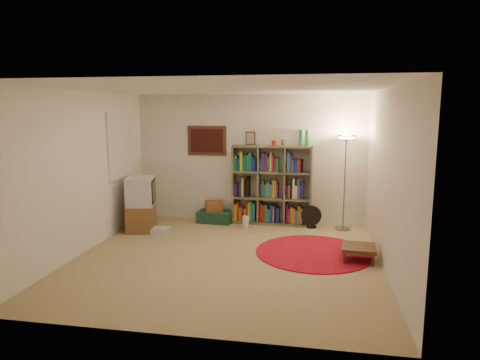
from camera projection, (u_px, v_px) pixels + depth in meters
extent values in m
cube|color=#9B865B|center=(227.00, 259.00, 6.40)|extent=(4.50, 4.50, 0.02)
cube|color=white|center=(226.00, 88.00, 5.99)|extent=(4.50, 4.50, 0.02)
cube|color=silver|center=(250.00, 159.00, 8.39)|extent=(4.50, 0.02, 2.50)
cube|color=silver|center=(177.00, 213.00, 4.00)|extent=(4.50, 0.02, 2.50)
cube|color=silver|center=(83.00, 172.00, 6.58)|extent=(0.02, 4.50, 2.50)
cube|color=silver|center=(389.00, 181.00, 5.81)|extent=(0.02, 4.50, 2.50)
cube|color=#382413|center=(207.00, 141.00, 8.45)|extent=(0.78, 0.04, 0.58)
cube|color=#450E0D|center=(207.00, 141.00, 8.43)|extent=(0.66, 0.01, 0.46)
cube|color=white|center=(121.00, 146.00, 7.79)|extent=(0.03, 1.00, 1.20)
cube|color=beige|center=(346.00, 164.00, 8.07)|extent=(0.08, 0.01, 0.12)
cube|color=brown|center=(272.00, 222.00, 8.41)|extent=(1.54, 0.48, 0.03)
cube|color=brown|center=(273.00, 146.00, 8.17)|extent=(1.54, 0.48, 0.03)
cube|color=brown|center=(235.00, 184.00, 8.44)|extent=(0.04, 0.44, 1.53)
cube|color=brown|center=(311.00, 186.00, 8.14)|extent=(0.04, 0.44, 1.53)
cube|color=brown|center=(274.00, 183.00, 8.49)|extent=(1.53, 0.06, 1.53)
cube|color=brown|center=(259.00, 184.00, 8.34)|extent=(0.04, 0.42, 1.46)
cube|color=brown|center=(285.00, 185.00, 8.24)|extent=(0.04, 0.42, 1.46)
cube|color=brown|center=(272.00, 198.00, 8.33)|extent=(1.47, 0.45, 0.03)
cube|color=brown|center=(272.00, 172.00, 8.25)|extent=(1.47, 0.45, 0.03)
cube|color=gold|center=(236.00, 212.00, 8.48)|extent=(0.05, 0.18, 0.33)
cube|color=#A32017|center=(239.00, 210.00, 8.46)|extent=(0.05, 0.18, 0.39)
cube|color=#BB6817|center=(241.00, 214.00, 8.46)|extent=(0.05, 0.18, 0.26)
cube|color=#4A175D|center=(243.00, 214.00, 8.45)|extent=(0.05, 0.18, 0.26)
cube|color=#BB6817|center=(245.00, 214.00, 8.45)|extent=(0.04, 0.18, 0.24)
cube|color=#A32017|center=(247.00, 212.00, 8.43)|extent=(0.04, 0.18, 0.32)
cube|color=gold|center=(250.00, 211.00, 8.42)|extent=(0.05, 0.18, 0.38)
cube|color=#236E80|center=(252.00, 211.00, 8.41)|extent=(0.05, 0.18, 0.39)
cube|color=#236E80|center=(254.00, 212.00, 8.40)|extent=(0.05, 0.18, 0.36)
cube|color=#4A175D|center=(236.00, 189.00, 8.40)|extent=(0.05, 0.18, 0.25)
cube|color=black|center=(239.00, 189.00, 8.39)|extent=(0.05, 0.18, 0.27)
cube|color=navy|center=(241.00, 188.00, 8.38)|extent=(0.04, 0.18, 0.32)
cube|color=gold|center=(243.00, 187.00, 8.37)|extent=(0.05, 0.18, 0.37)
cube|color=black|center=(246.00, 189.00, 8.36)|extent=(0.05, 0.18, 0.28)
cube|color=black|center=(248.00, 187.00, 8.35)|extent=(0.05, 0.18, 0.38)
cube|color=#177535|center=(236.00, 163.00, 8.32)|extent=(0.05, 0.18, 0.30)
cube|color=navy|center=(239.00, 165.00, 8.31)|extent=(0.06, 0.18, 0.25)
cube|color=gold|center=(242.00, 161.00, 8.29)|extent=(0.05, 0.18, 0.38)
cube|color=#177535|center=(244.00, 164.00, 8.29)|extent=(0.06, 0.18, 0.29)
cube|color=navy|center=(247.00, 162.00, 8.28)|extent=(0.03, 0.18, 0.35)
cube|color=#177535|center=(248.00, 163.00, 8.27)|extent=(0.03, 0.18, 0.31)
cube|color=#177535|center=(251.00, 162.00, 8.26)|extent=(0.06, 0.18, 0.37)
cube|color=navy|center=(253.00, 164.00, 8.26)|extent=(0.03, 0.18, 0.30)
cube|color=navy|center=(255.00, 165.00, 8.25)|extent=(0.05, 0.18, 0.26)
cube|color=#A32017|center=(262.00, 212.00, 8.37)|extent=(0.05, 0.18, 0.37)
cube|color=#A32017|center=(264.00, 213.00, 8.37)|extent=(0.05, 0.18, 0.34)
cube|color=#177535|center=(267.00, 213.00, 8.36)|extent=(0.05, 0.18, 0.35)
cube|color=#236E80|center=(269.00, 215.00, 8.35)|extent=(0.05, 0.18, 0.26)
cube|color=navy|center=(272.00, 213.00, 8.34)|extent=(0.05, 0.18, 0.35)
cube|color=olive|center=(274.00, 214.00, 8.33)|extent=(0.03, 0.18, 0.31)
cube|color=black|center=(276.00, 213.00, 8.32)|extent=(0.04, 0.18, 0.35)
cube|color=navy|center=(278.00, 215.00, 8.32)|extent=(0.05, 0.18, 0.30)
cube|color=#4A175D|center=(261.00, 190.00, 8.31)|extent=(0.04, 0.18, 0.26)
cube|color=#236E80|center=(263.00, 189.00, 8.29)|extent=(0.04, 0.18, 0.32)
cube|color=#177535|center=(265.00, 191.00, 8.29)|extent=(0.04, 0.18, 0.25)
cube|color=olive|center=(267.00, 190.00, 8.28)|extent=(0.04, 0.18, 0.29)
cube|color=#236E80|center=(269.00, 189.00, 8.27)|extent=(0.03, 0.18, 0.32)
cube|color=#236E80|center=(271.00, 190.00, 8.27)|extent=(0.06, 0.18, 0.26)
cube|color=gold|center=(274.00, 188.00, 8.25)|extent=(0.03, 0.18, 0.34)
cube|color=#BB6817|center=(276.00, 189.00, 8.24)|extent=(0.04, 0.18, 0.34)
cube|color=#4A175D|center=(278.00, 190.00, 8.24)|extent=(0.04, 0.18, 0.28)
cube|color=#236E80|center=(262.00, 165.00, 8.23)|extent=(0.03, 0.18, 0.26)
cube|color=#4A175D|center=(264.00, 162.00, 8.21)|extent=(0.05, 0.18, 0.36)
cube|color=#4A175D|center=(266.00, 163.00, 8.20)|extent=(0.06, 0.18, 0.34)
cube|color=#177535|center=(269.00, 164.00, 8.19)|extent=(0.05, 0.18, 0.29)
cube|color=gold|center=(271.00, 162.00, 8.18)|extent=(0.03, 0.18, 0.37)
cube|color=#A32017|center=(273.00, 163.00, 8.18)|extent=(0.04, 0.18, 0.33)
cube|color=#4A175D|center=(275.00, 165.00, 8.17)|extent=(0.04, 0.18, 0.26)
cube|color=#177535|center=(278.00, 165.00, 8.16)|extent=(0.05, 0.18, 0.28)
cube|color=#4A175D|center=(287.00, 213.00, 8.28)|extent=(0.04, 0.18, 0.37)
cube|color=#A32017|center=(290.00, 215.00, 8.27)|extent=(0.04, 0.18, 0.29)
cube|color=olive|center=(292.00, 214.00, 8.26)|extent=(0.03, 0.18, 0.33)
cube|color=#BB6817|center=(294.00, 215.00, 8.26)|extent=(0.05, 0.18, 0.30)
cube|color=#236E80|center=(296.00, 216.00, 8.25)|extent=(0.05, 0.18, 0.26)
cube|color=#BB6817|center=(299.00, 214.00, 8.23)|extent=(0.04, 0.18, 0.36)
cube|color=olive|center=(301.00, 215.00, 8.23)|extent=(0.05, 0.18, 0.31)
cube|color=black|center=(304.00, 217.00, 8.22)|extent=(0.04, 0.18, 0.24)
cube|color=olive|center=(306.00, 216.00, 8.21)|extent=(0.04, 0.18, 0.28)
cube|color=#4A175D|center=(288.00, 191.00, 8.21)|extent=(0.04, 0.18, 0.25)
cube|color=olive|center=(289.00, 191.00, 8.20)|extent=(0.03, 0.18, 0.25)
cube|color=black|center=(291.00, 189.00, 8.18)|extent=(0.04, 0.18, 0.35)
cube|color=silver|center=(294.00, 188.00, 8.17)|extent=(0.05, 0.18, 0.38)
cube|color=silver|center=(296.00, 192.00, 8.17)|extent=(0.05, 0.18, 0.25)
cube|color=#236E80|center=(299.00, 188.00, 8.15)|extent=(0.04, 0.18, 0.39)
cube|color=#4A175D|center=(301.00, 191.00, 8.16)|extent=(0.04, 0.18, 0.28)
cube|color=navy|center=(303.00, 190.00, 8.14)|extent=(0.04, 0.18, 0.32)
cube|color=#236E80|center=(289.00, 162.00, 8.11)|extent=(0.06, 0.18, 0.38)
cube|color=#4A175D|center=(291.00, 163.00, 8.11)|extent=(0.04, 0.18, 0.35)
cube|color=#236E80|center=(293.00, 166.00, 8.11)|extent=(0.03, 0.18, 0.24)
cube|color=navy|center=(295.00, 166.00, 8.10)|extent=(0.04, 0.18, 0.26)
cube|color=navy|center=(297.00, 166.00, 8.09)|extent=(0.04, 0.18, 0.25)
cube|color=#A32017|center=(299.00, 166.00, 8.08)|extent=(0.06, 0.18, 0.26)
cube|color=black|center=(302.00, 166.00, 8.07)|extent=(0.05, 0.18, 0.26)
cube|color=#382413|center=(251.00, 138.00, 8.25)|extent=(0.19, 0.03, 0.26)
cube|color=gray|center=(250.00, 138.00, 8.24)|extent=(0.14, 0.01, 0.21)
cylinder|color=maroon|center=(274.00, 143.00, 8.15)|extent=(0.09, 0.09, 0.10)
cylinder|color=gray|center=(283.00, 143.00, 8.12)|extent=(0.08, 0.08, 0.12)
cylinder|color=#358B4C|center=(302.00, 138.00, 7.99)|extent=(0.09, 0.09, 0.31)
cylinder|color=#358B4C|center=(308.00, 138.00, 8.05)|extent=(0.09, 0.09, 0.31)
cylinder|color=gray|center=(343.00, 229.00, 7.95)|extent=(0.31, 0.31, 0.03)
cylinder|color=gray|center=(345.00, 185.00, 7.82)|extent=(0.03, 0.03, 1.64)
cone|color=gray|center=(346.00, 138.00, 7.68)|extent=(0.37, 0.37, 0.13)
cylinder|color=#FFD88C|center=(346.00, 138.00, 7.68)|extent=(0.30, 0.30, 0.02)
cylinder|color=black|center=(311.00, 227.00, 8.09)|extent=(0.23, 0.23, 0.03)
cylinder|color=black|center=(311.00, 222.00, 8.07)|extent=(0.05, 0.05, 0.15)
cylinder|color=black|center=(311.00, 215.00, 8.03)|extent=(0.38, 0.13, 0.37)
cube|color=brown|center=(141.00, 217.00, 7.91)|extent=(0.62, 0.77, 0.47)
cube|color=silver|center=(140.00, 191.00, 7.83)|extent=(0.59, 0.66, 0.52)
cube|color=black|center=(154.00, 191.00, 7.85)|extent=(0.13, 0.48, 0.43)
cube|color=black|center=(154.00, 191.00, 7.85)|extent=(0.11, 0.42, 0.38)
cube|color=silver|center=(161.00, 230.00, 7.72)|extent=(0.31, 0.26, 0.10)
cube|color=#153A2A|center=(215.00, 217.00, 8.48)|extent=(0.71, 0.49, 0.22)
cube|color=brown|center=(214.00, 206.00, 8.47)|extent=(0.40, 0.35, 0.20)
cylinder|color=silver|center=(246.00, 222.00, 8.01)|extent=(0.15, 0.15, 0.24)
cylinder|color=maroon|center=(314.00, 252.00, 6.65)|extent=(1.81, 1.81, 0.02)
cube|color=#382413|center=(359.00, 248.00, 6.29)|extent=(0.52, 0.52, 0.06)
cube|color=#382413|center=(345.00, 258.00, 6.17)|extent=(0.04, 0.04, 0.18)
cube|color=#382413|center=(373.00, 260.00, 6.07)|extent=(0.04, 0.04, 0.18)
cube|color=#382413|center=(345.00, 250.00, 6.54)|extent=(0.04, 0.04, 0.18)
cube|color=#382413|center=(372.00, 252.00, 6.44)|extent=(0.04, 0.04, 0.18)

